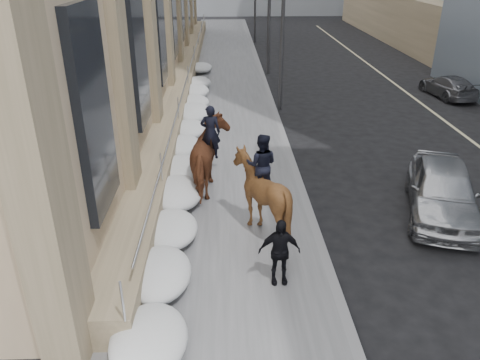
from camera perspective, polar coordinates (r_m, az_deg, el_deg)
name	(u,v)px	position (r m, az deg, el deg)	size (l,w,h in m)	color
ground	(222,288)	(11.26, -2.17, -13.06)	(140.00, 140.00, 0.00)	black
sidewalk	(222,137)	(20.04, -2.19, 5.29)	(5.00, 80.00, 0.12)	#4D4D50
curb	(283,136)	(20.19, 5.30, 5.36)	(0.24, 80.00, 0.12)	slate
lane_line	(464,135)	(22.59, 25.63, 4.96)	(0.15, 70.00, 0.01)	#BFB78C
streetlight_mid	(280,14)	(23.06, 4.85, 19.49)	(1.71, 0.24, 8.00)	#2D2D30
traffic_signal	(254,9)	(30.99, 1.77, 20.06)	(4.10, 0.22, 6.00)	#2D2D30
snow_bank	(185,144)	(18.19, -6.70, 4.33)	(1.70, 18.10, 0.76)	silver
mounted_horse_left	(211,156)	(14.88, -3.61, 2.96)	(1.32, 2.74, 2.80)	#522B18
mounted_horse_right	(261,191)	(12.60, 2.54, -1.38)	(2.11, 2.29, 2.76)	#402612
pedestrian	(279,252)	(10.82, 4.81, -8.69)	(0.97, 0.40, 1.65)	black
car_silver	(442,190)	(15.05, 23.45, -1.10)	(1.88, 4.67, 1.59)	#9FA1A6
car_grey	(448,86)	(28.45, 24.01, 10.41)	(1.64, 4.04, 1.17)	#53545A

